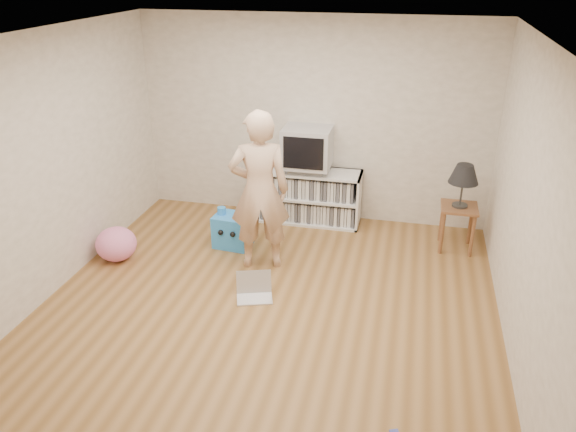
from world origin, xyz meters
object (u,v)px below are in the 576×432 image
at_px(crt_tv, 307,147).
at_px(plush_pink, 116,244).
at_px(media_unit, 307,196).
at_px(side_table, 458,217).
at_px(person, 259,191).
at_px(dvd_deck, 307,168).
at_px(laptop, 254,290).
at_px(plush_blue, 233,230).
at_px(table_lamp, 464,175).

xyz_separation_m(crt_tv, plush_pink, (-1.92, -1.53, -0.82)).
distance_m(media_unit, side_table, 1.93).
height_order(media_unit, crt_tv, crt_tv).
bearing_deg(side_table, person, -157.49).
distance_m(dvd_deck, crt_tv, 0.29).
bearing_deg(laptop, media_unit, 66.92).
xyz_separation_m(side_table, plush_blue, (-2.62, -0.54, -0.21)).
xyz_separation_m(media_unit, person, (-0.27, -1.28, 0.55)).
bearing_deg(laptop, plush_pink, 149.15).
bearing_deg(crt_tv, plush_blue, -128.78).
xyz_separation_m(media_unit, table_lamp, (1.89, -0.39, 0.59)).
height_order(plush_blue, plush_pink, plush_blue).
relative_size(crt_tv, plush_blue, 1.23).
height_order(table_lamp, laptop, table_lamp).
bearing_deg(plush_blue, plush_pink, -147.04).
bearing_deg(crt_tv, plush_pink, -141.53).
relative_size(dvd_deck, laptop, 1.04).
xyz_separation_m(media_unit, crt_tv, (0.00, -0.02, 0.67)).
relative_size(media_unit, dvd_deck, 3.11).
height_order(side_table, laptop, side_table).
bearing_deg(plush_blue, laptop, -55.73).
bearing_deg(side_table, plush_pink, -163.05).
xyz_separation_m(media_unit, plush_pink, (-1.92, -1.55, -0.15)).
bearing_deg(laptop, side_table, 18.88).
xyz_separation_m(dvd_deck, plush_pink, (-1.92, -1.53, -0.54)).
xyz_separation_m(crt_tv, table_lamp, (1.89, -0.37, -0.08)).
xyz_separation_m(crt_tv, laptop, (-0.16, -1.92, -0.95)).
bearing_deg(plush_pink, plush_blue, 27.58).
relative_size(person, laptop, 4.14).
relative_size(media_unit, person, 0.78).
xyz_separation_m(media_unit, dvd_deck, (0.00, -0.02, 0.39)).
relative_size(side_table, person, 0.31).
xyz_separation_m(person, plush_blue, (-0.45, 0.36, -0.69)).
xyz_separation_m(person, laptop, (0.11, -0.66, -0.83)).
bearing_deg(person, media_unit, -118.85).
xyz_separation_m(dvd_deck, person, (-0.27, -1.27, 0.16)).
relative_size(dvd_deck, crt_tv, 0.75).
height_order(media_unit, plush_blue, media_unit).
xyz_separation_m(table_lamp, plush_pink, (-3.82, -1.16, -0.74)).
height_order(media_unit, laptop, media_unit).
relative_size(dvd_deck, side_table, 0.82).
relative_size(side_table, plush_blue, 1.13).
bearing_deg(media_unit, laptop, -94.82).
distance_m(crt_tv, side_table, 2.02).
height_order(crt_tv, laptop, crt_tv).
height_order(side_table, plush_pink, side_table).
relative_size(dvd_deck, table_lamp, 0.87).
relative_size(media_unit, table_lamp, 2.72).
relative_size(table_lamp, plush_pink, 1.11).
bearing_deg(person, dvd_deck, -118.99).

